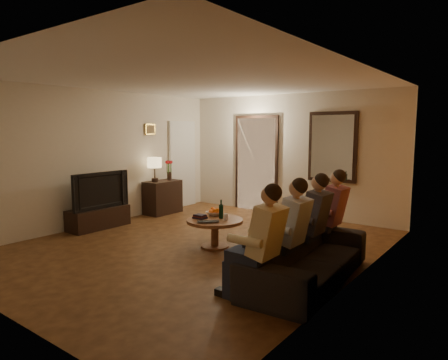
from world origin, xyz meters
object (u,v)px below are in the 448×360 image
Objects in this scene: coffee_table at (215,233)px; tv_stand at (99,218)px; person_c at (311,227)px; laptop at (208,222)px; dresser at (163,197)px; wine_bottle at (221,209)px; person_a at (262,249)px; sofa at (307,255)px; person_d at (329,219)px; bowl at (214,213)px; tv at (97,190)px; dog at (273,244)px; person_b at (289,237)px; table_lamp at (155,169)px.

tv_stand is at bearing -172.13° from coffee_table.
person_c is 1.59m from laptop.
wine_bottle is (2.57, -1.22, 0.24)m from dresser.
person_a is at bearing -76.27° from laptop.
tv_stand is at bearing 84.88° from sofa.
person_c and person_d have the same top height.
wine_bottle is (0.23, -0.12, 0.12)m from bowl.
tv is 4.21m from person_c.
tv_stand is 4.45× the size of bowl.
wine_bottle is 0.41m from laptop.
coffee_table is (2.52, 0.35, 0.03)m from tv_stand.
coffee_table is at bearing 72.50° from sofa.
person_a is 1.37m from dog.
person_b is at bearing -26.89° from bowl.
tv_stand is 0.96× the size of person_b.
sofa is 1.84× the size of person_a.
person_c is 1.00× the size of person_d.
tv is (0.00, -1.67, 0.36)m from dresser.
tv_stand is 0.98× the size of tv.
person_b is 3.87× the size of wine_bottle.
person_c is at bearing -4.18° from coffee_table.
laptop is at bearing 146.56° from person_a.
dresser is at bearing 152.28° from coffee_table.
laptop is at bearing -70.35° from coffee_table.
tv is 4.31m from person_a.
tv_stand is (0.00, -1.45, -0.80)m from table_lamp.
person_a is 4.63× the size of bowl.
sofa is 8.54× the size of bowl.
coffee_table is at bearing -173.85° from dog.
tv_stand is (0.00, -1.67, -0.17)m from dresser.
person_c is 1.36× the size of coffee_table.
person_d reaches higher than dog.
sofa is 0.95m from person_d.
table_lamp is 4.87m from person_a.
person_b is at bearing -90.00° from person_c.
dresser is 0.92× the size of coffee_table.
person_c is 1.73m from coffee_table.
tv is 2.11× the size of dog.
table_lamp is at bearing 149.98° from person_a.
person_c is (4.20, 0.23, -0.12)m from tv.
coffee_table is (2.52, -1.32, -0.14)m from dresser.
dresser is 2.62× the size of wine_bottle.
dog is 1.04m from laptop.
sofa is 3.95× the size of dog.
table_lamp reaches higher than laptop.
table_lamp is 0.45× the size of person_c.
tv reaches higher than dog.
table_lamp is 0.47× the size of tv_stand.
table_lamp is at bearing 156.34° from coffee_table.
table_lamp is 1.48m from tv.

